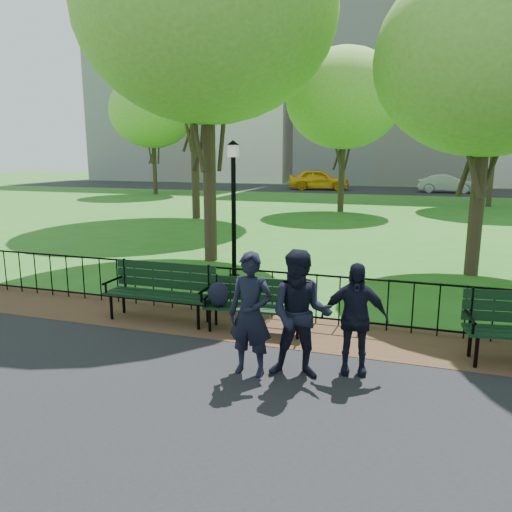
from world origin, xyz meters
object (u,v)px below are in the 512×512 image
(park_bench_main, at_px, (241,297))
(tree_near_e, at_px, (490,58))
(tree_near_w, at_px, (206,9))
(person_left, at_px, (251,314))
(tree_mid_w, at_px, (192,33))
(lamppost, at_px, (234,206))
(tree_far_e, at_px, (500,77))
(taxi, at_px, (319,179))
(park_bench_left_a, at_px, (161,285))
(tree_far_c, at_px, (344,99))
(person_right, at_px, (354,318))
(sedan_silver, at_px, (447,184))
(tree_far_w, at_px, (152,111))
(person_mid, at_px, (301,315))

(park_bench_main, height_order, tree_near_e, tree_near_e)
(tree_near_w, xyz_separation_m, person_left, (3.42, -6.56, -5.65))
(tree_mid_w, bearing_deg, park_bench_main, -62.12)
(person_left, bearing_deg, tree_near_w, 120.25)
(tree_near_w, distance_m, person_left, 9.31)
(lamppost, height_order, tree_far_e, tree_far_e)
(taxi, bearing_deg, tree_near_e, -170.87)
(park_bench_left_a, relative_size, lamppost, 0.61)
(tree_far_c, relative_size, person_right, 5.21)
(lamppost, distance_m, sedan_silver, 30.01)
(tree_near_e, relative_size, person_right, 4.76)
(tree_far_e, height_order, person_right, tree_far_e)
(park_bench_main, distance_m, park_bench_left_a, 1.55)
(taxi, bearing_deg, tree_far_e, -139.71)
(tree_near_e, relative_size, tree_mid_w, 0.64)
(tree_near_w, bearing_deg, tree_far_c, 83.01)
(tree_far_w, xyz_separation_m, person_right, (17.50, -25.62, -5.01))
(person_right, bearing_deg, tree_near_e, 64.11)
(tree_far_w, xyz_separation_m, person_left, (16.20, -26.10, -4.94))
(person_left, bearing_deg, tree_far_w, 124.55)
(lamppost, bearing_deg, tree_far_e, 68.99)
(tree_near_w, height_order, tree_far_w, tree_near_w)
(person_mid, bearing_deg, taxi, 93.69)
(person_right, bearing_deg, tree_far_e, 71.02)
(tree_mid_w, xyz_separation_m, person_right, (8.97, -14.24, -7.15))
(park_bench_main, bearing_deg, tree_near_w, 113.61)
(tree_near_w, bearing_deg, taxi, 95.10)
(tree_far_c, height_order, sedan_silver, tree_far_c)
(lamppost, height_order, tree_near_w, tree_near_w)
(tree_far_c, bearing_deg, taxi, 105.46)
(person_left, relative_size, sedan_silver, 0.41)
(person_right, bearing_deg, person_left, -168.75)
(park_bench_left_a, relative_size, person_left, 1.17)
(tree_near_w, bearing_deg, person_left, -62.47)
(tree_near_w, xyz_separation_m, tree_far_c, (1.58, 12.92, -0.97))
(tree_mid_w, xyz_separation_m, sedan_silver, (11.46, 19.34, -7.24))
(person_mid, xyz_separation_m, person_right, (0.65, 0.36, -0.10))
(tree_far_c, height_order, person_left, tree_far_c)
(tree_near_w, bearing_deg, tree_near_e, 4.05)
(park_bench_main, bearing_deg, tree_far_w, 117.44)
(tree_near_w, distance_m, tree_far_e, 20.03)
(tree_near_w, relative_size, tree_far_c, 1.18)
(lamppost, bearing_deg, tree_far_c, 89.40)
(person_left, distance_m, person_mid, 0.66)
(lamppost, relative_size, tree_far_c, 0.40)
(lamppost, bearing_deg, tree_near_e, 24.46)
(person_mid, xyz_separation_m, sedan_silver, (3.14, 33.94, -0.18))
(person_right, bearing_deg, person_mid, -159.50)
(person_left, relative_size, taxi, 0.35)
(sedan_silver, bearing_deg, tree_far_c, 158.86)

